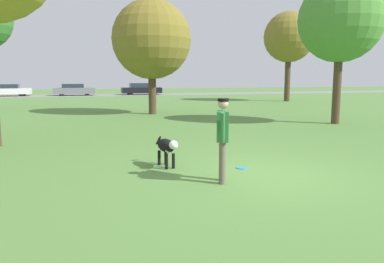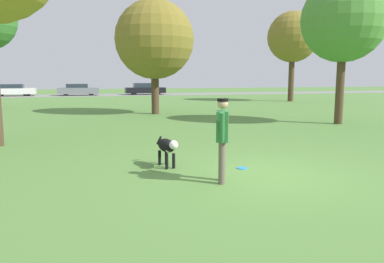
{
  "view_description": "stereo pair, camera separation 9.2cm",
  "coord_description": "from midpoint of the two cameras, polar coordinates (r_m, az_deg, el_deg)",
  "views": [
    {
      "loc": [
        -3.59,
        -6.85,
        2.02
      ],
      "look_at": [
        -1.39,
        0.5,
        0.9
      ],
      "focal_mm": 35.0,
      "sensor_mm": 36.0,
      "label": 1
    },
    {
      "loc": [
        -3.5,
        -6.88,
        2.02
      ],
      "look_at": [
        -1.39,
        0.5,
        0.9
      ],
      "focal_mm": 35.0,
      "sensor_mm": 36.0,
      "label": 2
    }
  ],
  "objects": [
    {
      "name": "parked_car_white",
      "position": [
        44.66,
        -26.26,
        5.68
      ],
      "size": [
        4.5,
        1.93,
        1.28
      ],
      "rotation": [
        0.0,
        0.0,
        0.02
      ],
      "color": "white",
      "rests_on": "ground_plane"
    },
    {
      "name": "tree_far_right",
      "position": [
        32.95,
        14.48,
        13.71
      ],
      "size": [
        4.17,
        4.17,
        7.4
      ],
      "color": "#4C3826",
      "rests_on": "ground_plane"
    },
    {
      "name": "ground_plane",
      "position": [
        7.99,
        10.4,
        -6.49
      ],
      "size": [
        120.0,
        120.0,
        0.0
      ],
      "primitive_type": "plane",
      "color": "#56843D"
    },
    {
      "name": "far_road_strip",
      "position": [
        43.96,
        -12.03,
        5.48
      ],
      "size": [
        120.0,
        6.0,
        0.01
      ],
      "color": "gray",
      "rests_on": "ground_plane"
    },
    {
      "name": "parked_car_black",
      "position": [
        44.25,
        -7.81,
        6.43
      ],
      "size": [
        4.6,
        1.71,
        1.34
      ],
      "rotation": [
        0.0,
        0.0,
        0.0
      ],
      "color": "black",
      "rests_on": "ground_plane"
    },
    {
      "name": "frisbee",
      "position": [
        8.45,
        7.28,
        -5.53
      ],
      "size": [
        0.23,
        0.23,
        0.02
      ],
      "color": "#268CE5",
      "rests_on": "ground_plane"
    },
    {
      "name": "tree_near_right",
      "position": [
        17.59,
        21.56,
        15.45
      ],
      "size": [
        3.55,
        3.55,
        6.18
      ],
      "color": "#4C3826",
      "rests_on": "ground_plane"
    },
    {
      "name": "parked_car_grey",
      "position": [
        43.62,
        -17.58,
        6.08
      ],
      "size": [
        4.43,
        1.76,
        1.29
      ],
      "rotation": [
        0.0,
        0.0,
        -0.01
      ],
      "color": "slate",
      "rests_on": "ground_plane"
    },
    {
      "name": "dog",
      "position": [
        8.43,
        -4.17,
        -2.33
      ],
      "size": [
        0.42,
        1.13,
        0.67
      ],
      "rotation": [
        0.0,
        0.0,
        4.88
      ],
      "color": "black",
      "rests_on": "ground_plane"
    },
    {
      "name": "tree_mid_center",
      "position": [
        20.84,
        -6.32,
        13.74
      ],
      "size": [
        4.26,
        4.26,
        6.17
      ],
      "color": "#4C3826",
      "rests_on": "ground_plane"
    },
    {
      "name": "person",
      "position": [
        7.14,
        4.34,
        -0.2
      ],
      "size": [
        0.38,
        0.71,
        1.63
      ],
      "rotation": [
        0.0,
        0.0,
        1.18
      ],
      "color": "#665B4C",
      "rests_on": "ground_plane"
    }
  ]
}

